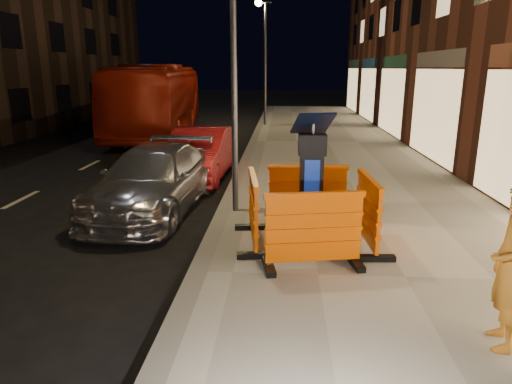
# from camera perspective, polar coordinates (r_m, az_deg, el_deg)

# --- Properties ---
(ground_plane) EXTENTS (120.00, 120.00, 0.00)m
(ground_plane) POSITION_cam_1_polar(r_m,az_deg,el_deg) (6.92, -7.26, -10.93)
(ground_plane) COLOR black
(ground_plane) RESTS_ON ground
(sidewalk) EXTENTS (6.00, 60.00, 0.15)m
(sidewalk) POSITION_cam_1_polar(r_m,az_deg,el_deg) (7.00, 18.08, -10.59)
(sidewalk) COLOR #99968B
(sidewalk) RESTS_ON ground
(kerb) EXTENTS (0.30, 60.00, 0.15)m
(kerb) POSITION_cam_1_polar(r_m,az_deg,el_deg) (6.88, -7.28, -10.37)
(kerb) COLOR slate
(kerb) RESTS_ON ground
(parking_kiosk) EXTENTS (0.72, 0.72, 2.09)m
(parking_kiosk) POSITION_cam_1_polar(r_m,az_deg,el_deg) (7.53, 6.90, 0.99)
(parking_kiosk) COLOR black
(parking_kiosk) RESTS_ON sidewalk
(barrier_front) EXTENTS (1.58, 0.87, 1.17)m
(barrier_front) POSITION_cam_1_polar(r_m,az_deg,el_deg) (6.76, 7.23, -4.80)
(barrier_front) COLOR #ED5900
(barrier_front) RESTS_ON sidewalk
(barrier_back) EXTENTS (1.52, 0.68, 1.17)m
(barrier_back) POSITION_cam_1_polar(r_m,az_deg,el_deg) (8.57, 6.44, -0.44)
(barrier_back) COLOR #ED5900
(barrier_back) RESTS_ON sidewalk
(barrier_kerbside) EXTENTS (0.80, 1.56, 1.17)m
(barrier_kerbside) POSITION_cam_1_polar(r_m,az_deg,el_deg) (7.66, -0.33, -2.25)
(barrier_kerbside) COLOR #ED5900
(barrier_kerbside) RESTS_ON sidewalk
(barrier_bldgside) EXTENTS (0.70, 1.53, 1.17)m
(barrier_bldgside) POSITION_cam_1_polar(r_m,az_deg,el_deg) (7.78, 13.80, -2.44)
(barrier_bldgside) COLOR #ED5900
(barrier_bldgside) RESTS_ON sidewalk
(car_silver) EXTENTS (2.27, 4.86, 1.37)m
(car_silver) POSITION_cam_1_polar(r_m,az_deg,el_deg) (10.34, -12.47, -2.20)
(car_silver) COLOR #BBBBC0
(car_silver) RESTS_ON ground
(car_red) EXTENTS (1.65, 4.30, 1.40)m
(car_red) POSITION_cam_1_polar(r_m,az_deg,el_deg) (13.14, -6.92, 1.78)
(car_red) COLOR maroon
(car_red) RESTS_ON ground
(bus_doubledecker) EXTENTS (3.72, 11.61, 3.18)m
(bus_doubledecker) POSITION_cam_1_polar(r_m,az_deg,el_deg) (22.37, -11.85, 7.14)
(bus_doubledecker) COLOR #981A0B
(bus_doubledecker) RESTS_ON ground
(man) EXTENTS (0.54, 0.72, 1.79)m
(man) POSITION_cam_1_polar(r_m,az_deg,el_deg) (5.45, 29.33, -8.26)
(man) COLOR #B2691C
(man) RESTS_ON sidewalk
(street_lamp_mid) EXTENTS (0.12, 0.12, 6.00)m
(street_lamp_mid) POSITION_cam_1_polar(r_m,az_deg,el_deg) (9.14, -2.80, 15.95)
(street_lamp_mid) COLOR #3F3F44
(street_lamp_mid) RESTS_ON sidewalk
(street_lamp_far) EXTENTS (0.12, 0.12, 6.00)m
(street_lamp_far) POSITION_cam_1_polar(r_m,az_deg,el_deg) (24.11, 1.16, 15.53)
(street_lamp_far) COLOR #3F3F44
(street_lamp_far) RESTS_ON sidewalk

